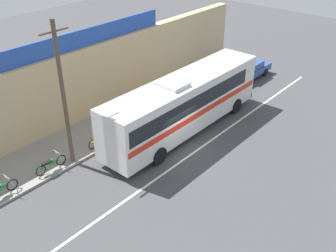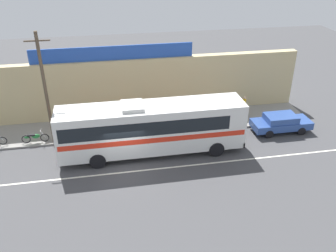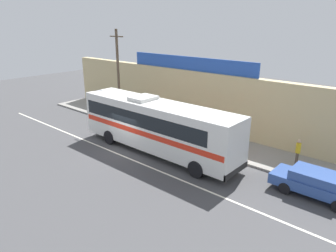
{
  "view_description": "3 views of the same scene",
  "coord_description": "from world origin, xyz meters",
  "px_view_note": "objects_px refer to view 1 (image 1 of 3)",
  "views": [
    {
      "loc": [
        -15.02,
        -11.99,
        12.83
      ],
      "look_at": [
        0.26,
        1.12,
        1.1
      ],
      "focal_mm": 41.94,
      "sensor_mm": 36.0,
      "label": 1
    },
    {
      "loc": [
        -0.8,
        -19.59,
        13.35
      ],
      "look_at": [
        3.16,
        2.0,
        1.55
      ],
      "focal_mm": 38.25,
      "sensor_mm": 36.0,
      "label": 2
    },
    {
      "loc": [
        15.55,
        -13.19,
        8.66
      ],
      "look_at": [
        2.42,
        1.79,
        1.88
      ],
      "focal_mm": 33.09,
      "sensor_mm": 36.0,
      "label": 3
    }
  ],
  "objects_px": {
    "utility_pole": "(63,94)",
    "motorcycle_black": "(101,138)",
    "intercity_bus": "(184,102)",
    "pedestrian_by_curb": "(151,95)",
    "parked_car": "(249,69)",
    "pedestrian_far_left": "(208,63)",
    "motorcycle_orange": "(50,164)",
    "pedestrian_far_right": "(139,99)"
  },
  "relations": [
    {
      "from": "utility_pole",
      "to": "pedestrian_by_curb",
      "type": "relative_size",
      "value": 4.86
    },
    {
      "from": "intercity_bus",
      "to": "parked_car",
      "type": "relative_size",
      "value": 2.78
    },
    {
      "from": "utility_pole",
      "to": "pedestrian_far_left",
      "type": "xyz_separation_m",
      "value": [
        14.89,
        1.51,
        -3.1
      ]
    },
    {
      "from": "motorcycle_orange",
      "to": "pedestrian_far_left",
      "type": "bearing_deg",
      "value": 4.82
    },
    {
      "from": "motorcycle_orange",
      "to": "pedestrian_far_left",
      "type": "relative_size",
      "value": 1.11
    },
    {
      "from": "intercity_bus",
      "to": "pedestrian_far_right",
      "type": "bearing_deg",
      "value": 91.7
    },
    {
      "from": "pedestrian_far_right",
      "to": "pedestrian_by_curb",
      "type": "xyz_separation_m",
      "value": [
        1.0,
        -0.22,
        0.01
      ]
    },
    {
      "from": "utility_pole",
      "to": "pedestrian_by_curb",
      "type": "bearing_deg",
      "value": 7.63
    },
    {
      "from": "motorcycle_orange",
      "to": "pedestrian_far_right",
      "type": "relative_size",
      "value": 1.18
    },
    {
      "from": "motorcycle_black",
      "to": "pedestrian_by_curb",
      "type": "distance_m",
      "value": 5.56
    },
    {
      "from": "pedestrian_far_right",
      "to": "pedestrian_far_left",
      "type": "bearing_deg",
      "value": 1.95
    },
    {
      "from": "utility_pole",
      "to": "motorcycle_black",
      "type": "distance_m",
      "value": 4.25
    },
    {
      "from": "utility_pole",
      "to": "motorcycle_orange",
      "type": "height_order",
      "value": "utility_pole"
    },
    {
      "from": "intercity_bus",
      "to": "utility_pole",
      "type": "relative_size",
      "value": 1.56
    },
    {
      "from": "parked_car",
      "to": "motorcycle_orange",
      "type": "distance_m",
      "value": 18.2
    },
    {
      "from": "intercity_bus",
      "to": "pedestrian_far_left",
      "type": "xyz_separation_m",
      "value": [
        8.19,
        4.03,
        -0.93
      ]
    },
    {
      "from": "motorcycle_black",
      "to": "pedestrian_far_left",
      "type": "height_order",
      "value": "pedestrian_far_left"
    },
    {
      "from": "pedestrian_far_right",
      "to": "pedestrian_by_curb",
      "type": "bearing_deg",
      "value": -12.15
    },
    {
      "from": "intercity_bus",
      "to": "pedestrian_far_left",
      "type": "distance_m",
      "value": 9.17
    },
    {
      "from": "utility_pole",
      "to": "intercity_bus",
      "type": "bearing_deg",
      "value": -20.58
    },
    {
      "from": "pedestrian_far_right",
      "to": "motorcycle_orange",
      "type": "bearing_deg",
      "value": -172.19
    },
    {
      "from": "motorcycle_orange",
      "to": "intercity_bus",
      "type": "bearing_deg",
      "value": -18.37
    },
    {
      "from": "pedestrian_far_left",
      "to": "pedestrian_by_curb",
      "type": "distance_m",
      "value": 7.32
    },
    {
      "from": "intercity_bus",
      "to": "motorcycle_black",
      "type": "relative_size",
      "value": 6.39
    },
    {
      "from": "parked_car",
      "to": "pedestrian_by_curb",
      "type": "relative_size",
      "value": 2.73
    },
    {
      "from": "parked_car",
      "to": "pedestrian_by_curb",
      "type": "height_order",
      "value": "pedestrian_by_curb"
    },
    {
      "from": "parked_car",
      "to": "pedestrian_by_curb",
      "type": "bearing_deg",
      "value": 166.25
    },
    {
      "from": "parked_car",
      "to": "pedestrian_by_curb",
      "type": "xyz_separation_m",
      "value": [
        -9.24,
        2.26,
        0.35
      ]
    },
    {
      "from": "pedestrian_far_right",
      "to": "motorcycle_black",
      "type": "bearing_deg",
      "value": -165.35
    },
    {
      "from": "utility_pole",
      "to": "motorcycle_black",
      "type": "relative_size",
      "value": 4.09
    },
    {
      "from": "motorcycle_orange",
      "to": "pedestrian_by_curb",
      "type": "relative_size",
      "value": 1.16
    },
    {
      "from": "intercity_bus",
      "to": "motorcycle_orange",
      "type": "distance_m",
      "value": 8.58
    },
    {
      "from": "intercity_bus",
      "to": "motorcycle_orange",
      "type": "bearing_deg",
      "value": 161.63
    },
    {
      "from": "motorcycle_black",
      "to": "pedestrian_far_left",
      "type": "bearing_deg",
      "value": 6.47
    },
    {
      "from": "motorcycle_black",
      "to": "pedestrian_far_left",
      "type": "relative_size",
      "value": 1.13
    },
    {
      "from": "parked_car",
      "to": "motorcycle_orange",
      "type": "height_order",
      "value": "parked_car"
    },
    {
      "from": "pedestrian_far_left",
      "to": "pedestrian_far_right",
      "type": "distance_m",
      "value": 8.3
    },
    {
      "from": "utility_pole",
      "to": "pedestrian_by_curb",
      "type": "height_order",
      "value": "utility_pole"
    },
    {
      "from": "utility_pole",
      "to": "parked_car",
      "type": "bearing_deg",
      "value": -4.23
    },
    {
      "from": "intercity_bus",
      "to": "pedestrian_by_curb",
      "type": "bearing_deg",
      "value": 75.86
    },
    {
      "from": "pedestrian_by_curb",
      "to": "parked_car",
      "type": "bearing_deg",
      "value": -13.75
    },
    {
      "from": "motorcycle_black",
      "to": "pedestrian_far_left",
      "type": "xyz_separation_m",
      "value": [
        12.75,
        1.45,
        0.58
      ]
    }
  ]
}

